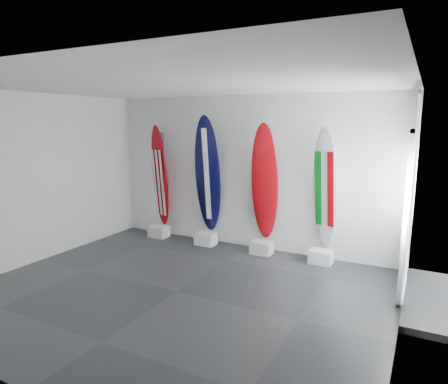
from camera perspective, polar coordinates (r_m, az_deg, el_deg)
The scene contains 16 objects.
floor at distance 6.08m, azimuth -6.74°, elevation -14.15°, with size 6.00×6.00×0.00m, color black.
ceiling at distance 5.57m, azimuth -7.40°, elevation 15.26°, with size 6.00×6.00×0.00m, color white.
wall_back at distance 7.80m, azimuth 3.43°, elevation 2.78°, with size 6.00×6.00×0.00m, color silver.
wall_front at distance 3.90m, azimuth -28.47°, elevation -5.88°, with size 6.00×6.00×0.00m, color silver.
wall_left at distance 7.73m, azimuth -25.70°, elevation 1.73°, with size 5.00×5.00×0.00m, color silver.
wall_right at distance 4.67m, azimuth 24.95°, elevation -3.13°, with size 5.00×5.00×0.00m, color silver.
display_block_usa at distance 8.80m, azimuth -9.42°, elevation -5.66°, with size 0.40×0.30×0.24m, color silver.
surfboard_usa at distance 8.63m, azimuth -9.25°, elevation 2.28°, with size 0.50×0.08×2.20m, color maroon.
display_block_navy at distance 8.16m, azimuth -2.66°, elevation -6.80°, with size 0.40×0.30×0.24m, color silver.
surfboard_navy at distance 7.97m, azimuth -2.38°, elevation 2.47°, with size 0.54×0.08×2.41m, color black.
display_block_swiss at distance 7.64m, azimuth 5.48°, elevation -8.03°, with size 0.40×0.30×0.24m, color silver.
surfboard_swiss at distance 7.44m, azimuth 5.93°, elevation 1.33°, with size 0.51×0.08×2.28m, color maroon.
display_block_italy at distance 7.32m, azimuth 13.82°, elevation -9.11°, with size 0.40×0.30×0.24m, color silver.
surfboard_italy at distance 7.11m, azimuth 14.42°, elevation 0.37°, with size 0.49×0.08×2.19m, color silver.
wall_outlet at distance 9.25m, azimuth -10.70°, elevation -3.45°, with size 0.09×0.02×0.13m, color silver.
glass_door at distance 6.20m, azimuth 25.37°, elevation -0.78°, with size 0.12×1.16×2.85m, color white, non-canonical shape.
Camera 1 is at (3.16, -4.56, 2.49)m, focal length 31.56 mm.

